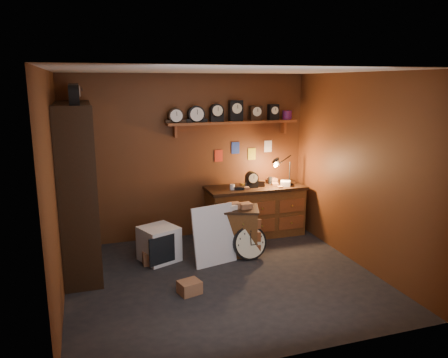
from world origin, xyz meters
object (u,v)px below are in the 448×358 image
workbench (255,208)px  big_round_clock (250,243)px  shelving_unit (75,181)px  low_cabinet (237,228)px

workbench → big_round_clock: bearing=-116.2°
shelving_unit → workbench: shelving_unit is taller
shelving_unit → low_cabinet: 2.44m
shelving_unit → workbench: (2.84, 0.49, -0.78)m
workbench → big_round_clock: size_ratio=3.26×
big_round_clock → workbench: bearing=63.8°
low_cabinet → workbench: bearing=69.3°
shelving_unit → low_cabinet: (2.27, -0.19, -0.86)m
shelving_unit → big_round_clock: 2.62m
shelving_unit → big_round_clock: size_ratio=5.03×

